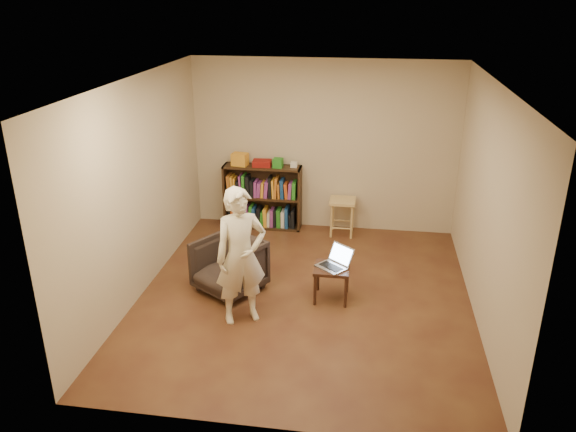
# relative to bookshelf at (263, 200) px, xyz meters

# --- Properties ---
(floor) EXTENTS (4.50, 4.50, 0.00)m
(floor) POSITION_rel_bookshelf_xyz_m (0.92, -2.09, -0.44)
(floor) COLOR #451F16
(floor) RESTS_ON ground
(ceiling) EXTENTS (4.50, 4.50, 0.00)m
(ceiling) POSITION_rel_bookshelf_xyz_m (0.92, -2.09, 2.16)
(ceiling) COLOR silver
(ceiling) RESTS_ON wall_back
(wall_back) EXTENTS (4.00, 0.00, 4.00)m
(wall_back) POSITION_rel_bookshelf_xyz_m (0.92, 0.16, 0.86)
(wall_back) COLOR #C6B595
(wall_back) RESTS_ON floor
(wall_left) EXTENTS (0.00, 4.50, 4.50)m
(wall_left) POSITION_rel_bookshelf_xyz_m (-1.08, -2.09, 0.86)
(wall_left) COLOR #C6B595
(wall_left) RESTS_ON floor
(wall_right) EXTENTS (0.00, 4.50, 4.50)m
(wall_right) POSITION_rel_bookshelf_xyz_m (2.92, -2.09, 0.86)
(wall_right) COLOR #C6B595
(wall_right) RESTS_ON floor
(bookshelf) EXTENTS (1.20, 0.30, 1.00)m
(bookshelf) POSITION_rel_bookshelf_xyz_m (0.00, 0.00, 0.00)
(bookshelf) COLOR black
(bookshelf) RESTS_ON floor
(box_yellow) EXTENTS (0.26, 0.21, 0.19)m
(box_yellow) POSITION_rel_bookshelf_xyz_m (-0.34, -0.02, 0.66)
(box_yellow) COLOR gold
(box_yellow) RESTS_ON bookshelf
(red_cloth) EXTENTS (0.29, 0.22, 0.09)m
(red_cloth) POSITION_rel_bookshelf_xyz_m (-0.00, -0.01, 0.61)
(red_cloth) COLOR maroon
(red_cloth) RESTS_ON bookshelf
(box_green) EXTENTS (0.15, 0.15, 0.14)m
(box_green) POSITION_rel_bookshelf_xyz_m (0.25, -0.04, 0.63)
(box_green) COLOR #288022
(box_green) RESTS_ON bookshelf
(box_white) EXTENTS (0.10, 0.10, 0.08)m
(box_white) POSITION_rel_bookshelf_xyz_m (0.49, 0.01, 0.60)
(box_white) COLOR silver
(box_white) RESTS_ON bookshelf
(stool) EXTENTS (0.39, 0.39, 0.56)m
(stool) POSITION_rel_bookshelf_xyz_m (1.25, -0.11, 0.01)
(stool) COLOR tan
(stool) RESTS_ON floor
(armchair) EXTENTS (1.00, 1.01, 0.67)m
(armchair) POSITION_rel_bookshelf_xyz_m (-0.02, -2.07, -0.10)
(armchair) COLOR black
(armchair) RESTS_ON floor
(side_table) EXTENTS (0.42, 0.42, 0.43)m
(side_table) POSITION_rel_bookshelf_xyz_m (1.25, -2.08, -0.08)
(side_table) COLOR black
(side_table) RESTS_ON floor
(laptop) EXTENTS (0.48, 0.48, 0.24)m
(laptop) POSITION_rel_bookshelf_xyz_m (1.28, -2.06, 0.04)
(laptop) COLOR #B0B0B4
(laptop) RESTS_ON side_table
(person) EXTENTS (0.69, 0.61, 1.58)m
(person) POSITION_rel_bookshelf_xyz_m (0.28, -2.68, 0.35)
(person) COLOR #EDE3C3
(person) RESTS_ON floor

